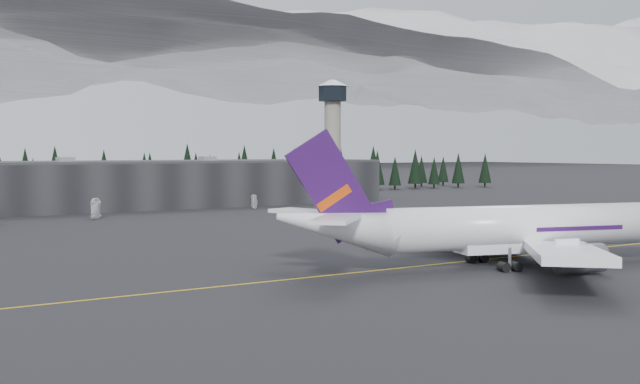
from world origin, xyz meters
TOP-DOWN VIEW (x-y plane):
  - ground at (0.00, 0.00)m, footprint 1400.00×1400.00m
  - taxiline at (0.00, -2.00)m, footprint 400.00×0.40m
  - terminal at (0.00, 125.00)m, footprint 160.00×30.00m
  - control_tower at (75.00, 128.00)m, footprint 10.00×10.00m
  - treeline at (0.00, 162.00)m, footprint 360.00×20.00m
  - jet_main at (10.53, -8.09)m, footprint 60.31×54.78m
  - gse_vehicle_a at (-12.09, 94.09)m, footprint 3.58×5.23m
  - gse_vehicle_b at (32.79, 102.05)m, footprint 4.12×2.82m

SIDE VIEW (x-z plane):
  - ground at x=0.00m, z-range 0.00..0.00m
  - taxiline at x=0.00m, z-range 0.00..0.02m
  - gse_vehicle_b at x=32.79m, z-range 0.00..1.30m
  - gse_vehicle_a at x=-12.09m, z-range 0.00..1.33m
  - jet_main at x=10.53m, z-range -3.95..14.16m
  - terminal at x=0.00m, z-range 0.00..12.60m
  - treeline at x=0.00m, z-range 0.00..15.00m
  - control_tower at x=75.00m, z-range 4.56..42.26m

